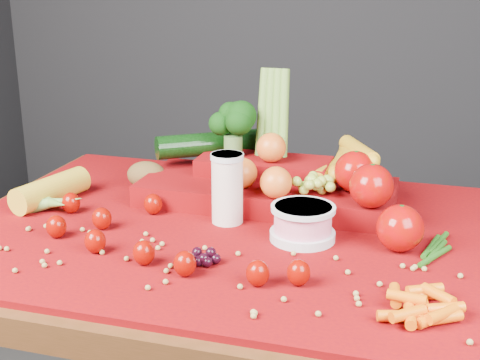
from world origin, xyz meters
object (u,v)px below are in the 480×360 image
(table, at_px, (237,278))
(milk_glass, at_px, (227,186))
(yogurt_bowl, at_px, (303,222))
(produce_mound, at_px, (282,177))

(table, bearing_deg, milk_glass, 139.40)
(table, distance_m, yogurt_bowl, 0.19)
(table, height_order, milk_glass, milk_glass)
(table, xyz_separation_m, milk_glass, (-0.03, 0.02, 0.18))
(table, bearing_deg, yogurt_bowl, -9.56)
(table, xyz_separation_m, produce_mound, (0.05, 0.15, 0.17))
(table, distance_m, produce_mound, 0.23)
(milk_glass, height_order, yogurt_bowl, milk_glass)
(yogurt_bowl, bearing_deg, table, 170.44)
(yogurt_bowl, height_order, produce_mound, produce_mound)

